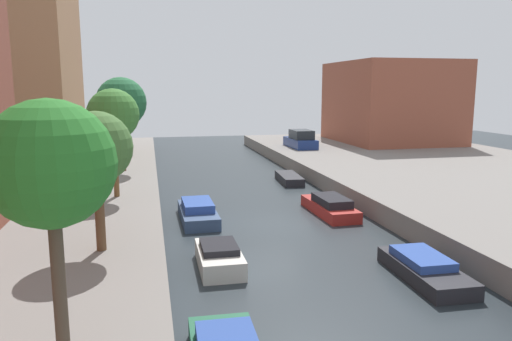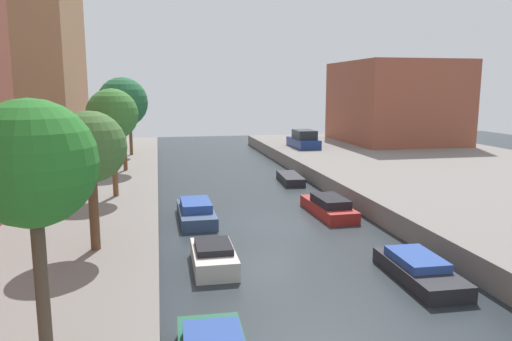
{
  "view_description": "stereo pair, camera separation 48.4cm",
  "coord_description": "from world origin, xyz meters",
  "px_view_note": "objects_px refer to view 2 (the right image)",
  "views": [
    {
      "loc": [
        -5.36,
        -21.26,
        6.3
      ],
      "look_at": [
        0.66,
        6.06,
        1.5
      ],
      "focal_mm": 34.03,
      "sensor_mm": 36.0,
      "label": 1
    },
    {
      "loc": [
        -4.88,
        -21.36,
        6.3
      ],
      "look_at": [
        0.66,
        6.06,
        1.5
      ],
      "focal_mm": 34.03,
      "sensor_mm": 36.0,
      "label": 2
    }
  ],
  "objects_px": {
    "moored_boat_right_3": "(329,207)",
    "moored_boat_right_4": "(290,179)",
    "low_block_right": "(395,102)",
    "apartment_tower_far": "(3,2)",
    "street_tree_2": "(112,115)",
    "street_tree_1": "(90,148)",
    "moored_boat_left_2": "(214,257)",
    "street_tree_4": "(129,103)",
    "parked_car": "(304,140)",
    "moored_boat_right_2": "(419,270)",
    "moored_boat_left_3": "(196,212)",
    "street_tree_3": "(123,103)",
    "street_tree_0": "(32,166)"
  },
  "relations": [
    {
      "from": "street_tree_1",
      "to": "street_tree_3",
      "type": "height_order",
      "value": "street_tree_3"
    },
    {
      "from": "moored_boat_right_2",
      "to": "moored_boat_right_3",
      "type": "distance_m",
      "value": 8.55
    },
    {
      "from": "street_tree_2",
      "to": "moored_boat_left_3",
      "type": "height_order",
      "value": "street_tree_2"
    },
    {
      "from": "parked_car",
      "to": "moored_boat_right_4",
      "type": "relative_size",
      "value": 1.2
    },
    {
      "from": "street_tree_2",
      "to": "moored_boat_left_3",
      "type": "relative_size",
      "value": 1.22
    },
    {
      "from": "moored_boat_left_2",
      "to": "moored_boat_right_4",
      "type": "xyz_separation_m",
      "value": [
        6.83,
        14.57,
        -0.12
      ]
    },
    {
      "from": "moored_boat_left_2",
      "to": "low_block_right",
      "type": "bearing_deg",
      "value": 53.01
    },
    {
      "from": "street_tree_3",
      "to": "street_tree_4",
      "type": "bearing_deg",
      "value": 90.0
    },
    {
      "from": "low_block_right",
      "to": "moored_boat_left_2",
      "type": "distance_m",
      "value": 35.37
    },
    {
      "from": "street_tree_1",
      "to": "moored_boat_left_2",
      "type": "bearing_deg",
      "value": 2.47
    },
    {
      "from": "parked_car",
      "to": "moored_boat_right_4",
      "type": "xyz_separation_m",
      "value": [
        -4.1,
        -10.47,
        -1.39
      ]
    },
    {
      "from": "street_tree_0",
      "to": "street_tree_2",
      "type": "xyz_separation_m",
      "value": [
        -0.0,
        15.5,
        0.02
      ]
    },
    {
      "from": "moored_boat_left_3",
      "to": "street_tree_4",
      "type": "bearing_deg",
      "value": 102.73
    },
    {
      "from": "low_block_right",
      "to": "street_tree_2",
      "type": "distance_m",
      "value": 32.04
    },
    {
      "from": "apartment_tower_far",
      "to": "street_tree_2",
      "type": "xyz_separation_m",
      "value": [
        8.96,
        -16.49,
        -7.59
      ]
    },
    {
      "from": "street_tree_4",
      "to": "moored_boat_left_2",
      "type": "xyz_separation_m",
      "value": [
        3.93,
        -23.28,
        -4.71
      ]
    },
    {
      "from": "apartment_tower_far",
      "to": "street_tree_3",
      "type": "height_order",
      "value": "apartment_tower_far"
    },
    {
      "from": "parked_car",
      "to": "street_tree_0",
      "type": "bearing_deg",
      "value": -114.57
    },
    {
      "from": "street_tree_1",
      "to": "street_tree_2",
      "type": "height_order",
      "value": "street_tree_2"
    },
    {
      "from": "moored_boat_left_3",
      "to": "moored_boat_right_3",
      "type": "relative_size",
      "value": 0.98
    },
    {
      "from": "low_block_right",
      "to": "street_tree_0",
      "type": "relative_size",
      "value": 2.34
    },
    {
      "from": "street_tree_4",
      "to": "moored_boat_left_2",
      "type": "bearing_deg",
      "value": -80.41
    },
    {
      "from": "apartment_tower_far",
      "to": "parked_car",
      "type": "xyz_separation_m",
      "value": [
        23.82,
        0.53,
        -10.92
      ]
    },
    {
      "from": "low_block_right",
      "to": "street_tree_4",
      "type": "distance_m",
      "value": 25.49
    },
    {
      "from": "moored_boat_right_3",
      "to": "moored_boat_right_4",
      "type": "height_order",
      "value": "moored_boat_right_3"
    },
    {
      "from": "street_tree_1",
      "to": "moored_boat_right_2",
      "type": "distance_m",
      "value": 11.46
    },
    {
      "from": "apartment_tower_far",
      "to": "moored_boat_left_2",
      "type": "height_order",
      "value": "apartment_tower_far"
    },
    {
      "from": "street_tree_0",
      "to": "moored_boat_right_3",
      "type": "bearing_deg",
      "value": 52.48
    },
    {
      "from": "moored_boat_right_3",
      "to": "moored_boat_right_4",
      "type": "bearing_deg",
      "value": 87.71
    },
    {
      "from": "street_tree_1",
      "to": "moored_boat_right_4",
      "type": "relative_size",
      "value": 1.21
    },
    {
      "from": "street_tree_3",
      "to": "parked_car",
      "type": "relative_size",
      "value": 1.31
    },
    {
      "from": "street_tree_1",
      "to": "moored_boat_left_2",
      "type": "distance_m",
      "value": 5.6
    },
    {
      "from": "low_block_right",
      "to": "parked_car",
      "type": "distance_m",
      "value": 11.09
    },
    {
      "from": "apartment_tower_far",
      "to": "moored_boat_left_2",
      "type": "xyz_separation_m",
      "value": [
        12.89,
        -24.52,
        -12.19
      ]
    },
    {
      "from": "street_tree_1",
      "to": "moored_boat_right_3",
      "type": "height_order",
      "value": "street_tree_1"
    },
    {
      "from": "moored_boat_left_2",
      "to": "street_tree_4",
      "type": "bearing_deg",
      "value": 99.59
    },
    {
      "from": "moored_boat_right_3",
      "to": "moored_boat_left_2",
      "type": "bearing_deg",
      "value": -136.76
    },
    {
      "from": "low_block_right",
      "to": "moored_boat_right_3",
      "type": "bearing_deg",
      "value": -123.7
    },
    {
      "from": "apartment_tower_far",
      "to": "moored_boat_right_2",
      "type": "height_order",
      "value": "apartment_tower_far"
    },
    {
      "from": "moored_boat_left_3",
      "to": "moored_boat_right_4",
      "type": "height_order",
      "value": "moored_boat_left_3"
    },
    {
      "from": "moored_boat_right_2",
      "to": "street_tree_3",
      "type": "bearing_deg",
      "value": 119.98
    },
    {
      "from": "moored_boat_left_2",
      "to": "moored_boat_right_3",
      "type": "bearing_deg",
      "value": 43.24
    },
    {
      "from": "apartment_tower_far",
      "to": "moored_boat_left_2",
      "type": "relative_size",
      "value": 7.51
    },
    {
      "from": "street_tree_3",
      "to": "moored_boat_left_2",
      "type": "xyz_separation_m",
      "value": [
        3.93,
        -15.72,
        -4.97
      ]
    },
    {
      "from": "street_tree_4",
      "to": "moored_boat_left_3",
      "type": "bearing_deg",
      "value": -77.27
    },
    {
      "from": "apartment_tower_far",
      "to": "street_tree_2",
      "type": "bearing_deg",
      "value": -61.48
    },
    {
      "from": "parked_car",
      "to": "moored_boat_left_2",
      "type": "height_order",
      "value": "parked_car"
    },
    {
      "from": "moored_boat_left_2",
      "to": "parked_car",
      "type": "bearing_deg",
      "value": 66.42
    },
    {
      "from": "street_tree_1",
      "to": "street_tree_4",
      "type": "distance_m",
      "value": 23.46
    },
    {
      "from": "moored_boat_left_2",
      "to": "moored_boat_right_4",
      "type": "relative_size",
      "value": 0.81
    }
  ]
}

